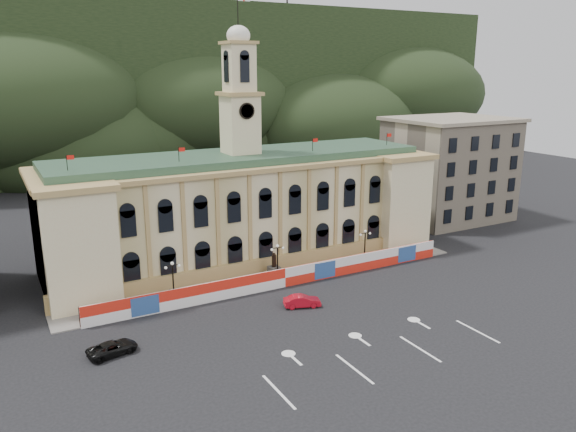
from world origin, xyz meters
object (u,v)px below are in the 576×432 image
statue (274,271)px  lamp_center (278,260)px  red_sedan (302,301)px  black_suv (112,348)px

statue → lamp_center: size_ratio=0.72×
lamp_center → red_sedan: bearing=-98.0°
lamp_center → red_sedan: (-1.19, -8.46, -2.36)m
statue → black_suv: bearing=-155.9°
red_sedan → black_suv: size_ratio=0.88×
black_suv → lamp_center: bearing=-78.8°
statue → red_sedan: bearing=-97.2°
black_suv → red_sedan: bearing=-98.5°
red_sedan → black_suv: 22.01m
red_sedan → statue: bearing=11.7°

